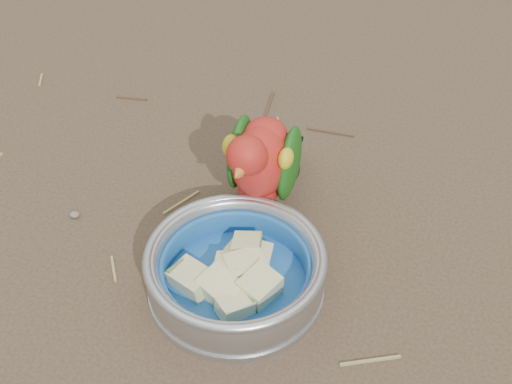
% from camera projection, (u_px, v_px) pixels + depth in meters
% --- Properties ---
extents(ground, '(60.00, 60.00, 0.00)m').
position_uv_depth(ground, '(143.00, 326.00, 0.79)').
color(ground, '#4C392A').
extents(food_bowl, '(0.20, 0.20, 0.02)m').
position_uv_depth(food_bowl, '(236.00, 286.00, 0.82)').
color(food_bowl, '#B2B2BA').
rests_on(food_bowl, ground).
extents(bowl_wall, '(0.20, 0.20, 0.04)m').
position_uv_depth(bowl_wall, '(236.00, 269.00, 0.80)').
color(bowl_wall, '#B2B2BA').
rests_on(bowl_wall, food_bowl).
extents(fruit_wedges, '(0.12, 0.12, 0.03)m').
position_uv_depth(fruit_wedges, '(236.00, 273.00, 0.81)').
color(fruit_wedges, beige).
rests_on(fruit_wedges, food_bowl).
extents(lory_parrot, '(0.10, 0.19, 0.15)m').
position_uv_depth(lory_parrot, '(261.00, 170.00, 0.87)').
color(lory_parrot, '#B11F18').
rests_on(lory_parrot, ground).
extents(ground_debris, '(0.90, 0.80, 0.01)m').
position_uv_depth(ground_debris, '(135.00, 316.00, 0.80)').
color(ground_debris, '#9D8E54').
rests_on(ground_debris, ground).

